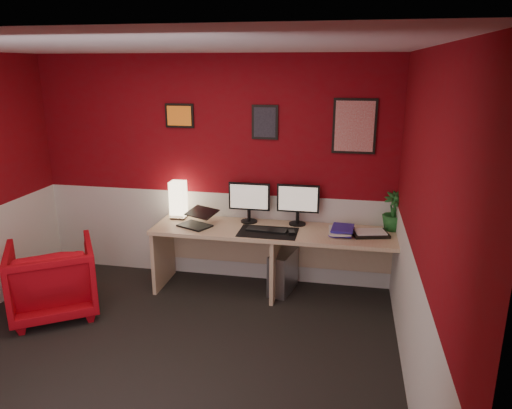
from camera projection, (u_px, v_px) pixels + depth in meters
name	position (u px, v px, depth m)	size (l,w,h in m)	color
ground	(158.00, 360.00, 3.99)	(4.00, 3.50, 0.01)	black
ceiling	(137.00, 47.00, 3.29)	(4.00, 3.50, 0.01)	white
wall_back	(213.00, 171.00, 5.29)	(4.00, 0.01, 2.50)	maroon
wall_right	(422.00, 236.00, 3.27)	(0.01, 3.50, 2.50)	maroon
wainscot_back	(214.00, 235.00, 5.49)	(4.00, 0.01, 1.00)	silver
wainscot_right	(411.00, 332.00, 3.48)	(0.01, 3.50, 1.00)	silver
desk	(276.00, 262.00, 5.07)	(2.60, 0.65, 0.73)	tan
shoji_lamp	(178.00, 201.00, 5.29)	(0.16, 0.16, 0.40)	#FFE5B2
laptop	(194.00, 217.00, 5.03)	(0.33, 0.23, 0.22)	black
monitor_left	(249.00, 196.00, 5.13)	(0.45, 0.06, 0.58)	black
monitor_right	(298.00, 198.00, 5.04)	(0.45, 0.06, 0.58)	black
desk_mat	(268.00, 232.00, 4.88)	(0.60, 0.38, 0.01)	black
keyboard	(267.00, 230.00, 4.91)	(0.42, 0.14, 0.02)	black
mouse	(292.00, 232.00, 4.82)	(0.06, 0.10, 0.03)	black
book_bottom	(331.00, 231.00, 4.88)	(0.23, 0.31, 0.03)	#31229F
book_middle	(329.00, 230.00, 4.82)	(0.22, 0.30, 0.02)	silver
book_top	(332.00, 228.00, 4.83)	(0.22, 0.29, 0.03)	#31229F
zen_tray	(370.00, 234.00, 4.80)	(0.35, 0.25, 0.03)	black
potted_plant	(394.00, 211.00, 4.90)	(0.23, 0.23, 0.40)	#19591E
pc_tower	(283.00, 272.00, 5.17)	(0.20, 0.45, 0.45)	#99999E
armchair	(53.00, 279.00, 4.67)	(0.78, 0.80, 0.73)	#B10610
art_left	(180.00, 116.00, 5.17)	(0.32, 0.02, 0.26)	orange
art_center	(265.00, 122.00, 5.01)	(0.28, 0.02, 0.36)	black
art_right	(354.00, 126.00, 4.84)	(0.44, 0.02, 0.56)	red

